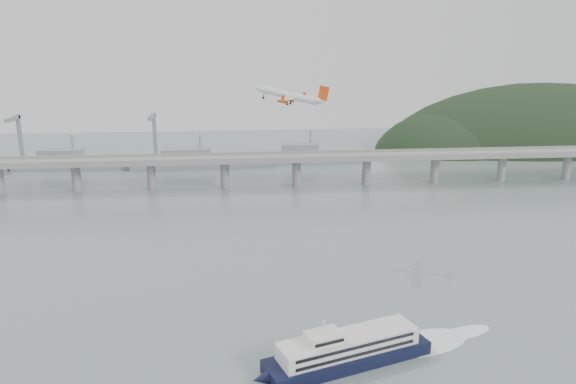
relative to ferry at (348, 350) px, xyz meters
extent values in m
plane|color=slate|center=(-11.76, 23.21, -4.67)|extent=(900.00, 900.00, 0.00)
cube|color=gray|center=(-11.76, 223.21, 15.33)|extent=(800.00, 22.00, 2.20)
cube|color=gray|center=(-11.76, 212.71, 17.33)|extent=(800.00, 0.60, 1.80)
cube|color=gray|center=(-11.76, 233.71, 17.33)|extent=(800.00, 0.60, 1.80)
cylinder|color=gray|center=(-141.76, 223.21, 4.83)|extent=(6.00, 6.00, 21.00)
cylinder|color=gray|center=(-91.76, 223.21, 4.83)|extent=(6.00, 6.00, 21.00)
cylinder|color=gray|center=(-41.76, 223.21, 4.83)|extent=(6.00, 6.00, 21.00)
cylinder|color=gray|center=(8.24, 223.21, 4.83)|extent=(6.00, 6.00, 21.00)
cylinder|color=gray|center=(58.24, 223.21, 4.83)|extent=(6.00, 6.00, 21.00)
cylinder|color=gray|center=(108.24, 223.21, 4.83)|extent=(6.00, 6.00, 21.00)
cylinder|color=gray|center=(158.24, 223.21, 4.83)|extent=(6.00, 6.00, 21.00)
cylinder|color=gray|center=(208.24, 223.21, 4.83)|extent=(6.00, 6.00, 21.00)
ellipsoid|color=black|center=(258.24, 353.21, -22.67)|extent=(320.00, 150.00, 156.00)
ellipsoid|color=black|center=(163.24, 343.21, -16.67)|extent=(140.00, 110.00, 96.00)
cube|color=slate|center=(-161.76, 293.21, -0.67)|extent=(95.67, 20.15, 8.00)
cube|color=slate|center=(-171.26, 293.21, 7.33)|extent=(33.90, 15.02, 8.00)
cylinder|color=slate|center=(-161.76, 293.21, 15.33)|extent=(1.60, 1.60, 14.00)
cube|color=slate|center=(-61.76, 288.21, -0.67)|extent=(110.55, 21.43, 8.00)
cube|color=slate|center=(-72.76, 288.21, 7.33)|extent=(39.01, 16.73, 8.00)
cylinder|color=slate|center=(-61.76, 288.21, 15.33)|extent=(1.60, 1.60, 14.00)
cube|color=slate|center=(28.24, 298.21, -0.67)|extent=(85.00, 13.60, 8.00)
cube|color=slate|center=(19.74, 298.21, 7.33)|extent=(29.75, 11.90, 8.00)
cylinder|color=slate|center=(28.24, 298.21, 15.33)|extent=(1.60, 1.60, 14.00)
cube|color=slate|center=(-211.76, 323.21, 15.33)|extent=(3.00, 3.00, 40.00)
cube|color=slate|center=(-211.76, 313.21, 33.33)|extent=(3.00, 28.00, 3.00)
cube|color=slate|center=(-101.76, 323.21, 15.33)|extent=(3.00, 3.00, 40.00)
cube|color=slate|center=(-101.76, 313.21, 33.33)|extent=(3.00, 28.00, 3.00)
cube|color=black|center=(0.00, 0.00, -2.46)|extent=(56.79, 30.02, 4.43)
cone|color=black|center=(-28.41, -9.39, -2.46)|extent=(6.65, 5.95, 4.43)
cube|color=silver|center=(0.00, 0.00, 2.53)|extent=(47.68, 25.14, 5.54)
cube|color=black|center=(1.76, -5.31, 3.97)|extent=(40.04, 13.39, 1.11)
cube|color=black|center=(1.76, -5.31, 1.31)|extent=(40.04, 13.39, 1.11)
cube|color=black|center=(-1.76, 5.32, 3.97)|extent=(40.04, 13.39, 1.11)
cube|color=black|center=(-1.76, 5.32, 1.31)|extent=(40.04, 13.39, 1.11)
cube|color=silver|center=(-8.42, -2.78, 6.74)|extent=(12.96, 10.85, 2.88)
cube|color=black|center=(-7.18, -6.52, 6.74)|extent=(9.51, 3.26, 1.11)
cylinder|color=silver|center=(-8.42, -2.78, 10.29)|extent=(0.70, 0.70, 4.43)
ellipsoid|color=white|center=(29.47, 9.74, -4.62)|extent=(35.32, 25.17, 0.22)
ellipsoid|color=white|center=(44.20, 14.61, -4.62)|extent=(25.24, 15.09, 0.22)
cylinder|color=silver|center=(-9.56, 99.65, 71.15)|extent=(25.89, 15.40, 8.39)
cone|color=silver|center=(-23.47, 105.79, 73.98)|extent=(5.54, 5.08, 4.16)
cone|color=silver|center=(4.88, 93.30, 68.72)|extent=(6.27, 5.19, 4.34)
cube|color=silver|center=(-8.87, 99.29, 70.03)|extent=(17.38, 32.08, 2.91)
cube|color=silver|center=(4.14, 93.66, 69.56)|extent=(7.41, 11.88, 1.40)
cube|color=#E4400F|center=(5.60, 93.20, 72.51)|extent=(5.23, 2.20, 6.98)
cylinder|color=#E4400F|center=(-8.33, 104.78, 68.69)|extent=(4.93, 3.95, 2.95)
cylinder|color=black|center=(-10.16, 105.58, 69.06)|extent=(1.59, 2.26, 2.25)
cube|color=silver|center=(-8.15, 104.75, 69.64)|extent=(2.49, 1.21, 1.59)
cylinder|color=#E4400F|center=(-12.53, 95.02, 69.24)|extent=(4.93, 3.95, 2.95)
cylinder|color=black|center=(-14.36, 95.83, 69.61)|extent=(1.59, 2.26, 2.25)
cube|color=silver|center=(-12.35, 94.99, 70.19)|extent=(2.49, 1.21, 1.59)
cylinder|color=black|center=(-8.21, 101.64, 68.19)|extent=(0.89, 0.52, 2.36)
cylinder|color=black|center=(-8.41, 101.67, 67.15)|extent=(1.31, 0.80, 1.26)
cylinder|color=black|center=(-10.19, 97.03, 68.45)|extent=(0.89, 0.52, 2.36)
cylinder|color=black|center=(-10.39, 97.05, 67.40)|extent=(1.31, 0.80, 1.26)
cylinder|color=black|center=(-20.50, 104.32, 70.61)|extent=(0.89, 0.52, 2.36)
cylinder|color=black|center=(-20.70, 104.35, 69.57)|extent=(1.31, 0.80, 1.26)
cube|color=#E4400F|center=(-0.43, 113.57, 69.97)|extent=(1.90, 0.85, 2.57)
cube|color=#E4400F|center=(-13.40, 83.41, 71.66)|extent=(1.90, 0.85, 2.57)
camera|label=1|loc=(-34.54, -156.93, 96.77)|focal=35.00mm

